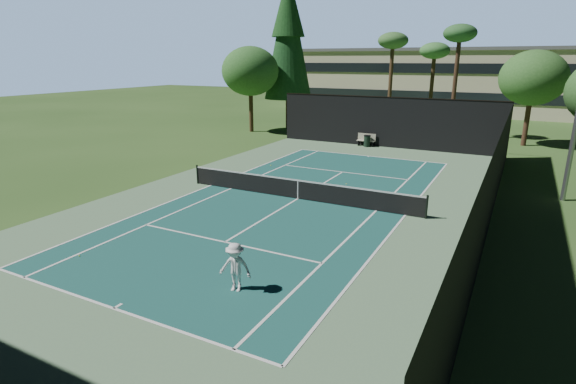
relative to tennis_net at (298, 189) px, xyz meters
The scene contains 20 objects.
ground 0.56m from the tennis_net, ahead, with size 160.00×160.00×0.00m, color #2E531F.
apron_slab 0.55m from the tennis_net, ahead, with size 18.00×32.00×0.01m, color #5C825B.
court_surface 0.55m from the tennis_net, ahead, with size 10.97×23.77×0.01m, color #19524B.
court_lines 0.54m from the tennis_net, ahead, with size 11.07×23.87×0.01m.
tennis_net is the anchor object (origin of this frame).
fence 1.45m from the tennis_net, 90.00° to the left, with size 18.04×32.05×4.03m.
player 9.69m from the tennis_net, 75.04° to the right, with size 1.01×0.58×1.57m, color white.
tennis_ball_a 10.67m from the tennis_net, 111.56° to the right, with size 0.06×0.06×0.06m, color #B6D12F.
tennis_ball_b 4.21m from the tennis_net, 151.16° to the left, with size 0.07×0.07×0.07m, color #CEE634.
tennis_ball_c 4.02m from the tennis_net, 71.98° to the left, with size 0.06×0.06×0.06m, color yellow.
tennis_ball_d 7.60m from the tennis_net, 130.04° to the left, with size 0.08×0.08×0.08m, color #CEEE36.
park_bench 15.83m from the tennis_net, 95.45° to the left, with size 1.50×0.45×1.02m.
trash_bin 15.52m from the tennis_net, 94.95° to the left, with size 0.56×0.56×0.95m.
pine_tree 26.63m from the tennis_net, 118.61° to the left, with size 4.80×4.80×15.00m.
palm_a 25.26m from the tennis_net, 94.76° to the left, with size 2.80×2.80×9.32m.
palm_b 26.92m from the tennis_net, 86.70° to the left, with size 2.80×2.80×8.42m.
palm_c 24.69m from the tennis_net, 80.13° to the left, with size 2.80×2.80×9.77m.
decid_tree_a 24.65m from the tennis_net, 65.56° to the left, with size 5.12×5.12×7.62m.
decid_tree_c 23.39m from the tennis_net, 127.87° to the left, with size 5.44×5.44×8.09m.
campus_building 46.12m from the tennis_net, 90.00° to the left, with size 40.50×12.50×8.30m.
Camera 1 is at (9.66, -19.65, 6.85)m, focal length 28.00 mm.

